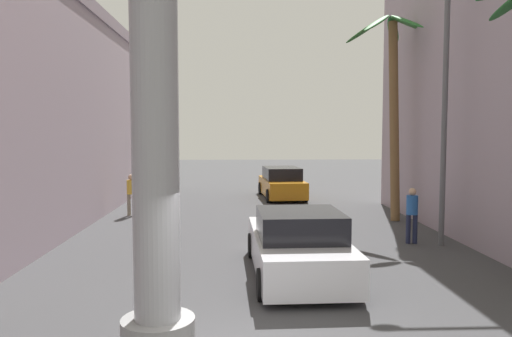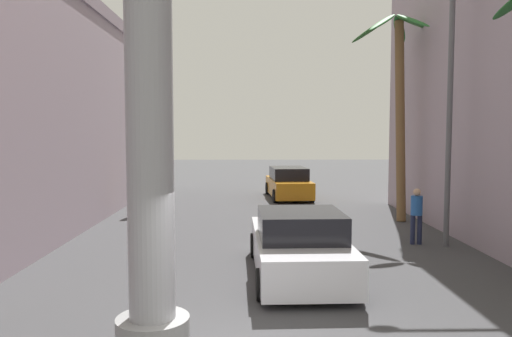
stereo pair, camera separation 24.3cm
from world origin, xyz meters
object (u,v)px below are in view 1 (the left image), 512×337
palm_tree_mid_right (393,92)px  pedestrian_mid_right (412,211)px  pedestrian_far_left (131,192)px  car_far (282,183)px  street_lamp (434,83)px  car_lead (298,246)px

palm_tree_mid_right → pedestrian_mid_right: size_ratio=4.61×
pedestrian_mid_right → pedestrian_far_left: (-9.43, 5.35, -0.01)m
palm_tree_mid_right → pedestrian_mid_right: 5.60m
car_far → pedestrian_far_left: bearing=-141.8°
street_lamp → pedestrian_mid_right: size_ratio=4.76×
street_lamp → palm_tree_mid_right: size_ratio=1.03×
street_lamp → car_lead: (-4.29, -2.96, -4.04)m
car_far → palm_tree_mid_right: bearing=-61.0°
palm_tree_mid_right → pedestrian_mid_right: bearing=-98.9°
street_lamp → palm_tree_mid_right: 4.28m
pedestrian_mid_right → pedestrian_far_left: pedestrian_mid_right is taller
street_lamp → car_lead: street_lamp is taller
pedestrian_far_left → car_lead: bearing=-56.8°
car_lead → pedestrian_mid_right: (3.83, 3.21, 0.27)m
pedestrian_far_left → palm_tree_mid_right: bearing=-7.5°
car_far → palm_tree_mid_right: 8.42m
pedestrian_mid_right → car_lead: bearing=-140.0°
car_far → pedestrian_far_left: 8.27m
car_lead → palm_tree_mid_right: palm_tree_mid_right is taller
street_lamp → pedestrian_mid_right: (-0.46, 0.25, -3.77)m
car_lead → pedestrian_mid_right: size_ratio=2.95×
street_lamp → pedestrian_far_left: 11.98m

